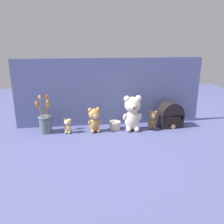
# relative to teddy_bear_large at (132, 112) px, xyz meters

# --- Properties ---
(ground_plane) EXTENTS (4.00, 4.00, 0.00)m
(ground_plane) POSITION_rel_teddy_bear_large_xyz_m (-0.17, 0.00, -0.16)
(ground_plane) COLOR #4C5184
(backdrop_wall) EXTENTS (1.66, 0.02, 0.60)m
(backdrop_wall) POSITION_rel_teddy_bear_large_xyz_m (-0.17, 0.17, 0.14)
(backdrop_wall) COLOR slate
(backdrop_wall) RESTS_ON ground
(teddy_bear_large) EXTENTS (0.16, 0.16, 0.31)m
(teddy_bear_large) POSITION_rel_teddy_bear_large_xyz_m (0.00, 0.00, 0.00)
(teddy_bear_large) COLOR beige
(teddy_bear_large) RESTS_ON ground
(teddy_bear_medium) EXTENTS (0.12, 0.11, 0.21)m
(teddy_bear_medium) POSITION_rel_teddy_bear_large_xyz_m (-0.32, 0.00, -0.05)
(teddy_bear_medium) COLOR tan
(teddy_bear_medium) RESTS_ON ground
(teddy_bear_small) EXTENTS (0.09, 0.08, 0.17)m
(teddy_bear_small) POSITION_rel_teddy_bear_large_xyz_m (0.18, 0.01, -0.07)
(teddy_bear_small) COLOR olive
(teddy_bear_small) RESTS_ON ground
(teddy_bear_tiny) EXTENTS (0.07, 0.07, 0.13)m
(teddy_bear_tiny) POSITION_rel_teddy_bear_large_xyz_m (-0.55, -0.00, -0.09)
(teddy_bear_tiny) COLOR #DBBC84
(teddy_bear_tiny) RESTS_ON ground
(flower_vase) EXTENTS (0.13, 0.14, 0.34)m
(flower_vase) POSITION_rel_teddy_bear_large_xyz_m (-0.73, 0.04, -0.07)
(flower_vase) COLOR slate
(flower_vase) RESTS_ON ground
(vintage_radio) EXTENTS (0.22, 0.15, 0.23)m
(vintage_radio) POSITION_rel_teddy_bear_large_xyz_m (0.35, 0.04, -0.06)
(vintage_radio) COLOR black
(vintage_radio) RESTS_ON ground
(decorative_tin_tall) EXTENTS (0.10, 0.10, 0.07)m
(decorative_tin_tall) POSITION_rel_teddy_bear_large_xyz_m (-0.15, 0.03, -0.12)
(decorative_tin_tall) COLOR beige
(decorative_tin_tall) RESTS_ON ground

